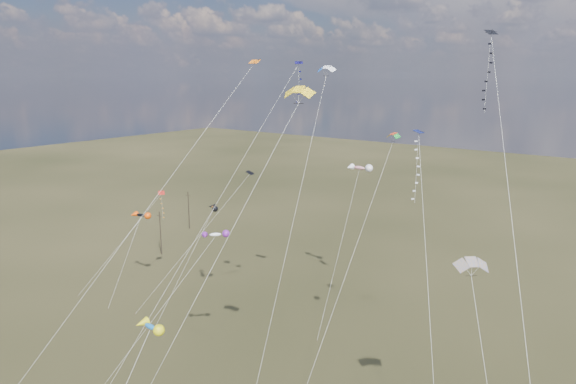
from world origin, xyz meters
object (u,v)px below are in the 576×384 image
Objects in this scene: utility_pole_near at (160,233)px; parafoil_yellow at (297,92)px; novelty_black_orange at (141,215)px; diamond_black_high at (491,95)px; utility_pole_far at (189,210)px.

parafoil_yellow is at bearing -26.75° from utility_pole_near.
utility_pole_near is 16.66m from novelty_black_orange.
diamond_black_high is at bearing -1.86° from novelty_black_orange.
diamond_black_high reaches higher than utility_pole_near.
parafoil_yellow is at bearing -134.41° from diamond_black_high.
novelty_black_orange is (-49.59, 1.61, -18.77)m from diamond_black_high.
utility_pole_far is 0.67× the size of novelty_black_orange.
parafoil_yellow is (48.22, -24.31, 26.48)m from utility_pole_near.
diamond_black_high is 53.05m from novelty_black_orange.
parafoil_yellow reaches higher than novelty_black_orange.
utility_pole_far is at bearing 158.28° from diamond_black_high.
utility_pole_near is 0.23× the size of diamond_black_high.
parafoil_yellow is (-11.21, -11.45, 0.37)m from diamond_black_high.
diamond_black_high reaches higher than parafoil_yellow.
utility_pole_near is 0.26× the size of parafoil_yellow.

